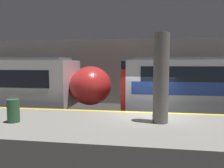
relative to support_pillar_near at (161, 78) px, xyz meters
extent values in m
plane|color=#33302D|center=(-0.36, 1.67, -2.63)|extent=(120.00, 120.00, 0.00)
cube|color=gray|center=(-0.36, -0.42, -2.12)|extent=(40.00, 4.17, 1.00)
cube|color=#EAD14C|center=(-0.36, 1.52, -1.62)|extent=(40.00, 0.30, 0.01)
cube|color=#9E998E|center=(-0.36, 8.90, -0.10)|extent=(50.00, 0.15, 5.05)
cylinder|color=slate|center=(0.00, 0.00, 0.00)|extent=(0.56, 0.56, 3.24)
ellipsoid|color=red|center=(-3.73, 4.41, -0.76)|extent=(2.42, 2.80, 2.27)
sphere|color=#F2EFCC|center=(-2.78, 4.41, -1.17)|extent=(0.20, 0.20, 0.20)
cube|color=red|center=(-1.66, 4.41, -0.84)|extent=(0.25, 2.98, 2.16)
cube|color=black|center=(-1.66, 4.41, 0.24)|extent=(0.25, 2.68, 0.86)
sphere|color=#EA4C42|center=(-1.82, 3.73, -1.22)|extent=(0.18, 0.18, 0.18)
sphere|color=#EA4C42|center=(-1.82, 5.09, -1.22)|extent=(0.18, 0.18, 0.18)
cylinder|color=#2D5B38|center=(-5.35, -0.77, -1.20)|extent=(0.44, 0.44, 0.85)
camera|label=1|loc=(-0.58, -8.03, 0.54)|focal=35.00mm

